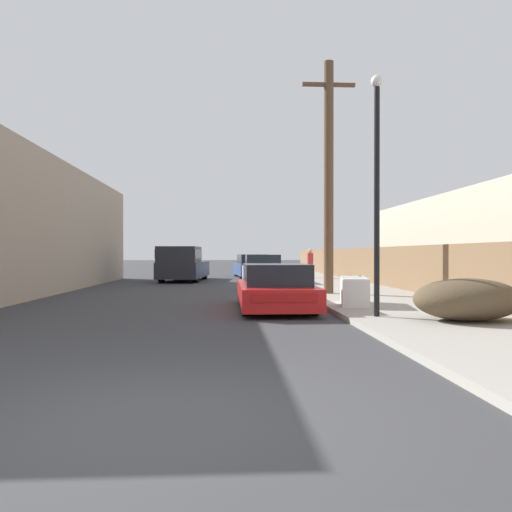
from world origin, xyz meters
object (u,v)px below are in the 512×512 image
Objects in this scene: pickup_truck at (183,264)px; pedestrian at (310,263)px; discarded_fridge at (354,291)px; car_parked_mid at (262,271)px; parked_sports_car_red at (275,289)px; utility_pole at (329,175)px; brush_pile at (468,299)px; street_lamp at (377,178)px; car_parked_far at (252,267)px.

pickup_truck is 3.65× the size of pedestrian.
discarded_fridge is 1.13× the size of pedestrian.
car_parked_mid is at bearing 148.83° from pickup_truck.
pedestrian reaches higher than parked_sports_car_red.
discarded_fridge is at bearing -0.71° from parked_sports_car_red.
utility_pole is at bearing -96.35° from pedestrian.
brush_pile is at bearing -89.46° from pedestrian.
pickup_truck is 1.14× the size of street_lamp.
pickup_truck reaches higher than parked_sports_car_red.
pedestrian is at bearing 85.13° from street_lamp.
pickup_truck is 2.72× the size of brush_pile.
car_parked_mid is 2.88× the size of pedestrian.
parked_sports_car_red is at bearing 109.38° from pickup_truck.
pedestrian is at bearing 83.65° from utility_pole.
pickup_truck is at bearing 123.76° from discarded_fridge.
car_parked_far is at bearing 89.06° from parked_sports_car_red.
utility_pole is 1.52× the size of street_lamp.
car_parked_mid is 0.97× the size of car_parked_far.
car_parked_far is at bearing 106.79° from discarded_fridge.
car_parked_mid is at bearing -93.75° from car_parked_far.
brush_pile is at bearing -26.05° from street_lamp.
street_lamp reaches higher than pedestrian.
pickup_truck is 17.09m from street_lamp.
pedestrian is at bearing -168.21° from pickup_truck.
pickup_truck reaches higher than car_parked_mid.
car_parked_mid is 0.59× the size of utility_pole.
pedestrian is at bearing -53.33° from car_parked_far.
street_lamp is at bearing -52.01° from parked_sports_car_red.
utility_pole is at bearing 100.94° from brush_pile.
discarded_fridge is 0.35× the size of street_lamp.
utility_pole is 6.32m from street_lamp.
brush_pile is at bearing 117.56° from pickup_truck.
parked_sports_car_red reaches higher than brush_pile.
pedestrian is at bearing 52.22° from car_parked_mid.
car_parked_mid is 14.28m from brush_pile.
pickup_truck is at bearing -136.31° from car_parked_far.
parked_sports_car_red is 0.59× the size of utility_pole.
utility_pole reaches higher than street_lamp.
discarded_fridge is 3.56m from brush_pile.
discarded_fridge is 10.82m from car_parked_mid.
car_parked_far is at bearing -126.98° from pickup_truck.
car_parked_mid is 13.46m from street_lamp.
car_parked_mid is 7.95m from utility_pole.
parked_sports_car_red is at bearing -120.45° from utility_pole.
discarded_fridge is 14.71m from pickup_truck.
utility_pole is 4.86× the size of pedestrian.
utility_pole reaches higher than pedestrian.
parked_sports_car_red is 10.67m from car_parked_mid.
brush_pile is (3.55, -3.28, -0.00)m from parked_sports_car_red.
utility_pole is at bearing -75.28° from car_parked_mid.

